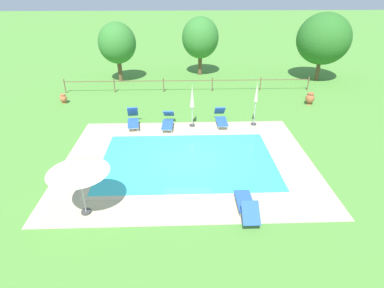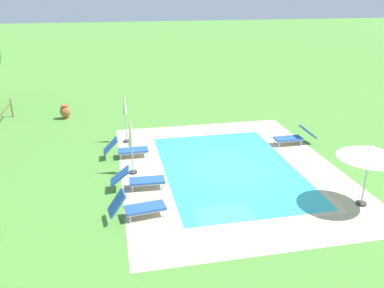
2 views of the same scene
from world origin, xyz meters
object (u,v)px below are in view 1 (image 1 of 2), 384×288
sun_lounger_north_near_steps (168,121)px  patio_umbrella_closed_row_west (256,98)px  terracotta_urn_near_fence (310,98)px  sun_lounger_north_mid (246,205)px  patio_umbrella_open_foreground (77,167)px  sun_lounger_north_far (221,118)px  tree_far_west (200,38)px  tree_centre (324,39)px  patio_umbrella_closed_row_centre (192,100)px  terracotta_urn_by_tree (63,98)px  sun_lounger_north_end (133,120)px  tree_west_mid (117,43)px

sun_lounger_north_near_steps → patio_umbrella_closed_row_west: patio_umbrella_closed_row_west is taller
patio_umbrella_closed_row_west → terracotta_urn_near_fence: bearing=35.6°
sun_lounger_north_mid → patio_umbrella_open_foreground: bearing=177.9°
patio_umbrella_closed_row_west → terracotta_urn_near_fence: patio_umbrella_closed_row_west is taller
patio_umbrella_open_foreground → terracotta_urn_near_fence: size_ratio=2.78×
sun_lounger_north_far → sun_lounger_north_mid: bearing=-90.1°
sun_lounger_north_far → patio_umbrella_open_foreground: patio_umbrella_open_foreground is taller
tree_far_west → tree_centre: 9.91m
sun_lounger_north_near_steps → sun_lounger_north_far: bearing=5.5°
sun_lounger_north_near_steps → sun_lounger_north_mid: same height
patio_umbrella_open_foreground → tree_centre: tree_centre is taller
patio_umbrella_closed_row_west → tree_centre: (7.16, 8.88, 1.73)m
sun_lounger_north_mid → patio_umbrella_closed_row_centre: size_ratio=0.83×
sun_lounger_north_mid → patio_umbrella_open_foreground: (-5.80, 0.21, 1.59)m
terracotta_urn_near_fence → patio_umbrella_closed_row_west: bearing=-144.4°
sun_lounger_north_mid → terracotta_urn_by_tree: sun_lounger_north_mid is taller
sun_lounger_north_far → sun_lounger_north_end: 5.08m
terracotta_urn_near_fence → sun_lounger_north_far: bearing=-154.0°
sun_lounger_north_mid → sun_lounger_north_far: sun_lounger_north_far is taller
sun_lounger_north_end → terracotta_urn_near_fence: (11.45, 3.17, 0.03)m
tree_far_west → sun_lounger_north_end: bearing=-112.2°
patio_umbrella_closed_row_west → terracotta_urn_by_tree: patio_umbrella_closed_row_west is taller
sun_lounger_north_end → patio_umbrella_open_foreground: patio_umbrella_open_foreground is taller
sun_lounger_north_near_steps → patio_umbrella_closed_row_centre: size_ratio=0.84×
patio_umbrella_closed_row_centre → terracotta_urn_by_tree: bearing=154.8°
terracotta_urn_by_tree → tree_west_mid: (3.03, 5.17, 2.72)m
terracotta_urn_near_fence → patio_umbrella_open_foreground: bearing=-138.5°
sun_lounger_north_mid → patio_umbrella_closed_row_centre: 7.98m
sun_lounger_north_mid → patio_umbrella_closed_row_west: 8.10m
patio_umbrella_open_foreground → tree_west_mid: tree_west_mid is taller
sun_lounger_north_end → terracotta_urn_by_tree: bearing=142.9°
tree_far_west → tree_centre: tree_centre is taller
sun_lounger_north_near_steps → terracotta_urn_by_tree: (-7.25, 4.20, -0.03)m
sun_lounger_north_far → terracotta_urn_by_tree: size_ratio=3.01×
tree_far_west → tree_west_mid: 6.93m
patio_umbrella_open_foreground → tree_far_west: tree_far_west is taller
tree_far_west → terracotta_urn_by_tree: bearing=-144.3°
sun_lounger_north_near_steps → tree_west_mid: tree_west_mid is taller
patio_umbrella_closed_row_west → tree_west_mid: (-9.20, 9.17, 1.45)m
terracotta_urn_near_fence → sun_lounger_north_mid: bearing=-120.2°
patio_umbrella_open_foreground → tree_far_west: 19.31m
patio_umbrella_open_foreground → terracotta_urn_near_fence: bearing=41.5°
patio_umbrella_closed_row_west → patio_umbrella_closed_row_centre: 3.59m
tree_far_west → tree_west_mid: (-6.69, -1.83, -0.08)m
patio_umbrella_open_foreground → terracotta_urn_by_tree: 12.52m
terracotta_urn_near_fence → tree_centre: tree_centre is taller
sun_lounger_north_mid → patio_umbrella_closed_row_west: size_ratio=0.79×
tree_west_mid → patio_umbrella_closed_row_west: bearing=-44.9°
patio_umbrella_closed_row_centre → tree_far_west: bearing=84.4°
sun_lounger_north_far → patio_umbrella_closed_row_west: 2.27m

